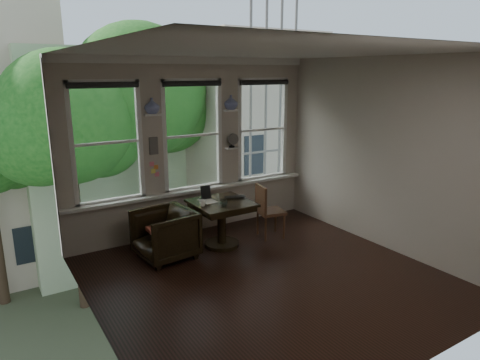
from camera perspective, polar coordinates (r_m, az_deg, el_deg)
ground at (r=6.05m, az=3.64°, el=-12.95°), size 4.50×4.50×0.00m
ceiling at (r=5.38m, az=4.16°, el=16.75°), size 4.50×4.50×0.00m
wall_back at (r=7.42m, az=-6.40°, el=4.39°), size 4.50×0.00×4.50m
wall_front at (r=4.01m, az=23.23°, el=-5.32°), size 4.50×0.00×4.50m
wall_left at (r=4.61m, az=-19.37°, el=-2.46°), size 0.00×4.50×4.50m
wall_right at (r=7.06m, az=18.84°, el=3.20°), size 0.00×4.50×4.50m
window_left at (r=6.89m, az=-17.38°, el=4.75°), size 1.10×0.12×1.90m
window_center at (r=7.39m, az=-6.45°, el=5.91°), size 1.10×0.12×1.90m
window_right at (r=8.12m, az=2.85°, el=6.73°), size 1.10×0.12×1.90m
shelf_left at (r=6.97m, az=-11.60°, el=8.52°), size 0.26×0.16×0.03m
shelf_right at (r=7.60m, az=-1.21°, el=9.27°), size 0.26×0.16×0.03m
intercom at (r=7.06m, az=-11.48°, el=4.51°), size 0.14×0.06×0.28m
sticky_notes at (r=7.13m, az=-11.36°, el=1.74°), size 0.16×0.01×0.24m
desk_fan at (r=7.66m, az=-1.11°, el=5.00°), size 0.20×0.20×0.24m
vase_left at (r=6.96m, az=-11.66°, el=9.66°), size 0.24×0.24×0.25m
vase_right at (r=7.59m, az=-1.22°, el=10.31°), size 0.24×0.24×0.25m
table at (r=6.94m, az=-2.46°, el=-5.88°), size 0.90×0.90×0.75m
armchair_left at (r=6.60m, az=-9.96°, el=-7.15°), size 0.91×0.89×0.76m
cushion_red at (r=6.57m, az=-9.99°, el=-6.57°), size 0.45×0.45×0.06m
side_chair_right at (r=7.31m, az=4.14°, el=-4.14°), size 0.50×0.50×0.92m
laptop at (r=6.97m, az=-0.58°, el=-2.40°), size 0.39×0.31×0.03m
mug at (r=6.61m, az=-4.99°, el=-3.07°), size 0.13×0.13×0.10m
drinking_glass at (r=6.59m, az=-2.19°, el=-3.08°), size 0.13×0.13×0.10m
tablet at (r=6.96m, az=-4.59°, el=-1.66°), size 0.17×0.10×0.22m
papers at (r=6.87m, az=-4.30°, el=-2.79°), size 0.24×0.31×0.00m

